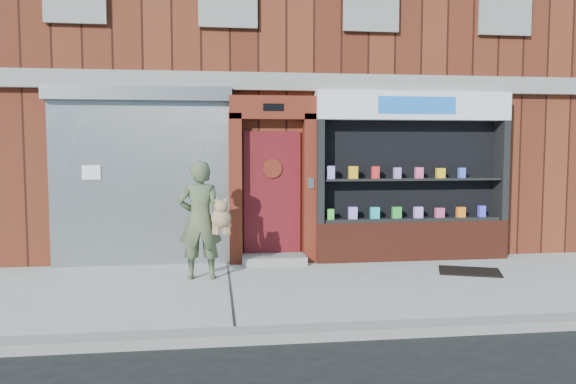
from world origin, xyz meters
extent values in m
plane|color=#9E9E99|center=(0.00, 0.00, 0.00)|extent=(80.00, 80.00, 0.00)
cube|color=gray|center=(0.00, -2.15, 0.06)|extent=(60.00, 0.30, 0.12)
cube|color=#4F1E12|center=(0.00, 6.00, 4.00)|extent=(12.00, 8.00, 8.00)
cube|color=gray|center=(0.00, 1.92, 3.15)|extent=(12.00, 0.16, 0.30)
cube|color=gray|center=(-3.00, 1.94, 1.40)|extent=(3.00, 0.10, 2.80)
cube|color=slate|center=(-3.00, 1.88, 2.92)|extent=(3.10, 0.30, 0.24)
cube|color=white|center=(-3.80, 1.88, 1.60)|extent=(0.30, 0.01, 0.24)
cube|color=#4B160C|center=(-1.40, 1.86, 1.30)|extent=(0.22, 0.28, 2.60)
cube|color=#4B160C|center=(-0.10, 1.86, 1.30)|extent=(0.22, 0.28, 2.60)
cube|color=#4B160C|center=(-0.75, 1.86, 2.70)|extent=(1.50, 0.28, 0.40)
cube|color=black|center=(-0.75, 1.71, 2.70)|extent=(0.35, 0.01, 0.12)
cube|color=#5B1015|center=(-0.75, 1.97, 1.20)|extent=(1.00, 0.06, 2.20)
cylinder|color=black|center=(-0.75, 1.93, 1.65)|extent=(0.28, 0.02, 0.28)
cylinder|color=#4B160C|center=(-0.75, 1.92, 1.65)|extent=(0.34, 0.02, 0.34)
cube|color=gray|center=(-0.75, 1.70, 0.07)|extent=(1.10, 0.55, 0.15)
cube|color=slate|center=(-0.10, 1.71, 1.40)|extent=(0.10, 0.02, 0.18)
cube|color=#5F2316|center=(1.75, 1.80, 0.35)|extent=(3.50, 0.40, 0.70)
cube|color=black|center=(0.06, 1.80, 1.60)|extent=(0.12, 0.40, 1.80)
cube|color=black|center=(3.44, 1.80, 1.60)|extent=(0.12, 0.40, 1.80)
cube|color=black|center=(1.75, 1.99, 1.60)|extent=(3.30, 0.03, 1.80)
cube|color=black|center=(1.75, 1.80, 0.73)|extent=(3.20, 0.36, 0.06)
cube|color=black|center=(1.75, 1.80, 1.45)|extent=(3.20, 0.36, 0.04)
cube|color=white|center=(1.75, 1.80, 2.75)|extent=(3.50, 0.40, 0.50)
cube|color=blue|center=(1.75, 1.59, 2.75)|extent=(1.40, 0.01, 0.30)
cube|color=green|center=(0.25, 1.72, 0.85)|extent=(0.12, 0.09, 0.18)
cube|color=#A482EA|center=(0.65, 1.72, 0.87)|extent=(0.15, 0.09, 0.21)
cube|color=#24B4B4|center=(1.05, 1.72, 0.86)|extent=(0.16, 0.09, 0.20)
cube|color=green|center=(1.45, 1.72, 0.86)|extent=(0.16, 0.09, 0.20)
cube|color=#B787F3|center=(1.85, 1.72, 0.86)|extent=(0.15, 0.09, 0.20)
cube|color=#D54779|center=(2.25, 1.72, 0.85)|extent=(0.16, 0.09, 0.17)
cube|color=orange|center=(2.65, 1.72, 0.85)|extent=(0.15, 0.09, 0.18)
cube|color=#4344E4|center=(3.05, 1.72, 0.86)|extent=(0.12, 0.09, 0.20)
cube|color=#A784EE|center=(0.25, 1.72, 1.58)|extent=(0.13, 0.09, 0.23)
cube|color=yellow|center=(0.65, 1.72, 1.58)|extent=(0.16, 0.09, 0.22)
cube|color=red|center=(1.05, 1.72, 1.58)|extent=(0.13, 0.09, 0.21)
cube|color=#A87ADB|center=(1.45, 1.72, 1.57)|extent=(0.12, 0.09, 0.19)
cube|color=#EC4E83|center=(1.85, 1.72, 1.57)|extent=(0.14, 0.09, 0.19)
cube|color=yellow|center=(2.25, 1.72, 1.56)|extent=(0.15, 0.09, 0.18)
cube|color=#4363E4|center=(2.65, 1.72, 1.56)|extent=(0.12, 0.09, 0.18)
imported|color=#4C593A|center=(-1.98, 0.77, 0.91)|extent=(0.68, 0.46, 1.82)
sphere|color=#956F4A|center=(-1.66, 0.66, 0.95)|extent=(0.31, 0.31, 0.31)
sphere|color=#956F4A|center=(-1.66, 0.61, 1.13)|extent=(0.20, 0.20, 0.20)
sphere|color=#956F4A|center=(-1.72, 0.61, 1.21)|extent=(0.07, 0.07, 0.07)
sphere|color=#956F4A|center=(-1.60, 0.61, 1.21)|extent=(0.07, 0.07, 0.07)
cylinder|color=#956F4A|center=(-1.76, 0.66, 0.79)|extent=(0.07, 0.07, 0.18)
cylinder|color=#956F4A|center=(-1.56, 0.66, 0.79)|extent=(0.07, 0.07, 0.18)
cylinder|color=#956F4A|center=(-1.72, 0.64, 0.79)|extent=(0.07, 0.07, 0.18)
cylinder|color=#956F4A|center=(-1.60, 0.64, 0.79)|extent=(0.07, 0.07, 0.18)
cube|color=black|center=(2.33, 0.65, 0.01)|extent=(1.13, 0.97, 0.02)
camera|label=1|loc=(-1.76, -7.84, 2.02)|focal=35.00mm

